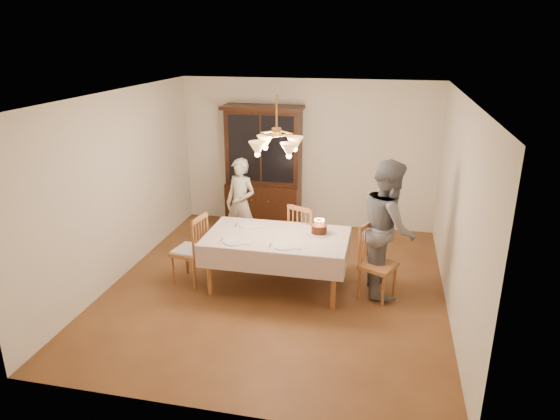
% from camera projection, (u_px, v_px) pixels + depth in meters
% --- Properties ---
extents(ground, '(5.00, 5.00, 0.00)m').
position_uv_depth(ground, '(277.00, 286.00, 6.92)').
color(ground, brown).
rests_on(ground, ground).
extents(room_shell, '(5.00, 5.00, 5.00)m').
position_uv_depth(room_shell, '(277.00, 176.00, 6.39)').
color(room_shell, white).
rests_on(room_shell, ground).
extents(dining_table, '(1.90, 1.10, 0.76)m').
position_uv_depth(dining_table, '(277.00, 241.00, 6.69)').
color(dining_table, brown).
rests_on(dining_table, ground).
extents(china_hutch, '(1.38, 0.54, 2.16)m').
position_uv_depth(china_hutch, '(264.00, 170.00, 8.80)').
color(china_hutch, black).
rests_on(china_hutch, ground).
extents(chair_far_side, '(0.57, 0.56, 1.00)m').
position_uv_depth(chair_far_side, '(306.00, 239.00, 7.35)').
color(chair_far_side, brown).
rests_on(chair_far_side, ground).
extents(chair_left_end, '(0.49, 0.50, 1.00)m').
position_uv_depth(chair_left_end, '(190.00, 252.00, 6.91)').
color(chair_left_end, brown).
rests_on(chair_left_end, ground).
extents(chair_right_end, '(0.56, 0.57, 1.00)m').
position_uv_depth(chair_right_end, '(377.00, 266.00, 6.51)').
color(chair_right_end, brown).
rests_on(chair_right_end, ground).
extents(elderly_woman, '(0.62, 0.52, 1.47)m').
position_uv_depth(elderly_woman, '(241.00, 204.00, 7.99)').
color(elderly_woman, beige).
rests_on(elderly_woman, ground).
extents(adult_in_grey, '(0.81, 0.97, 1.81)m').
position_uv_depth(adult_in_grey, '(388.00, 227.00, 6.55)').
color(adult_in_grey, slate).
rests_on(adult_in_grey, ground).
extents(birthday_cake, '(0.30, 0.30, 0.21)m').
position_uv_depth(birthday_cake, '(319.00, 230.00, 6.70)').
color(birthday_cake, white).
rests_on(birthday_cake, dining_table).
extents(place_setting_near_left, '(0.42, 0.27, 0.02)m').
position_uv_depth(place_setting_near_left, '(235.00, 242.00, 6.44)').
color(place_setting_near_left, white).
rests_on(place_setting_near_left, dining_table).
extents(place_setting_near_right, '(0.41, 0.27, 0.02)m').
position_uv_depth(place_setting_near_right, '(285.00, 246.00, 6.30)').
color(place_setting_near_right, white).
rests_on(place_setting_near_right, dining_table).
extents(place_setting_far_left, '(0.42, 0.27, 0.02)m').
position_uv_depth(place_setting_far_left, '(249.00, 225.00, 7.00)').
color(place_setting_far_left, white).
rests_on(place_setting_far_left, dining_table).
extents(chandelier, '(0.62, 0.62, 0.73)m').
position_uv_depth(chandelier, '(277.00, 146.00, 6.26)').
color(chandelier, '#BF8C3F').
rests_on(chandelier, ground).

